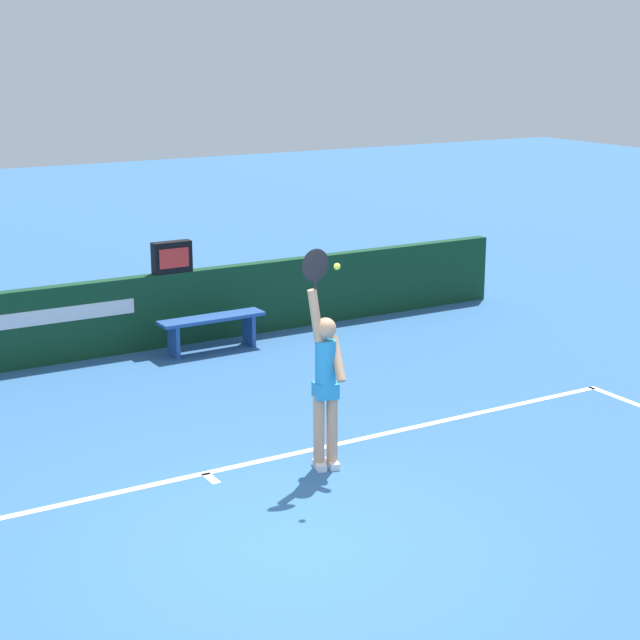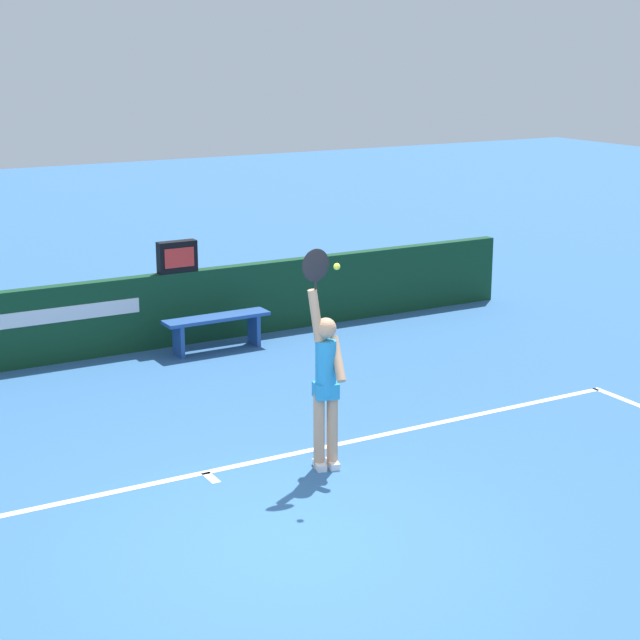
# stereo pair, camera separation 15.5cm
# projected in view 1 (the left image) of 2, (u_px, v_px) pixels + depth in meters

# --- Properties ---
(ground_plane) EXTENTS (60.00, 60.00, 0.00)m
(ground_plane) POSITION_uv_depth(u_px,v_px,m) (290.00, 544.00, 9.42)
(ground_plane) COLOR #2F5E94
(court_lines) EXTENTS (11.12, 5.11, 0.00)m
(court_lines) POSITION_uv_depth(u_px,v_px,m) (326.00, 574.00, 8.88)
(court_lines) COLOR white
(court_lines) RESTS_ON ground
(back_wall) EXTENTS (14.74, 0.20, 1.09)m
(back_wall) POSITION_uv_depth(u_px,v_px,m) (67.00, 323.00, 14.67)
(back_wall) COLOR #0F3920
(back_wall) RESTS_ON ground
(speed_display) EXTENTS (0.58, 0.18, 0.46)m
(speed_display) POSITION_uv_depth(u_px,v_px,m) (172.00, 257.00, 15.25)
(speed_display) COLOR black
(speed_display) RESTS_ON back_wall
(tennis_player) EXTENTS (0.46, 0.40, 2.38)m
(tennis_player) POSITION_uv_depth(u_px,v_px,m) (325.00, 379.00, 10.87)
(tennis_player) COLOR tan
(tennis_player) RESTS_ON ground
(tennis_ball) EXTENTS (0.07, 0.07, 0.07)m
(tennis_ball) POSITION_uv_depth(u_px,v_px,m) (337.00, 266.00, 10.26)
(tennis_ball) COLOR #D1DF38
(courtside_bench_near) EXTENTS (1.59, 0.39, 0.52)m
(courtside_bench_near) POSITION_uv_depth(u_px,v_px,m) (212.00, 325.00, 15.18)
(courtside_bench_near) COLOR #244B94
(courtside_bench_near) RESTS_ON ground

